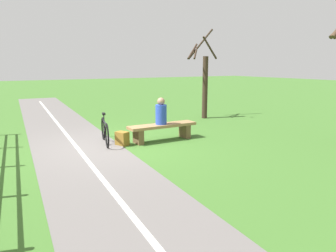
{
  "coord_description": "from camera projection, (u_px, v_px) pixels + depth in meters",
  "views": [
    {
      "loc": [
        2.75,
        7.9,
        2.17
      ],
      "look_at": [
        -0.75,
        1.81,
        0.79
      ],
      "focal_mm": 33.49,
      "sensor_mm": 36.0,
      "label": 1
    }
  ],
  "objects": [
    {
      "name": "person_seated",
      "position": [
        161.0,
        113.0,
        8.95
      ],
      "size": [
        0.32,
        0.32,
        0.77
      ],
      "rotation": [
        0.0,
        0.0,
        0.01
      ],
      "color": "#2847B7",
      "rests_on": "bench"
    },
    {
      "name": "path_centre_line",
      "position": [
        132.0,
        216.0,
        4.54
      ],
      "size": [
        2.08,
        31.95,
        0.0
      ],
      "primitive_type": "cube",
      "rotation": [
        0.0,
        0.0,
        -0.06
      ],
      "color": "silver",
      "rests_on": "paved_path"
    },
    {
      "name": "tree_near_bench",
      "position": [
        204.0,
        80.0,
        12.67
      ],
      "size": [
        1.46,
        1.19,
        3.62
      ],
      "color": "#38281E",
      "rests_on": "ground_plane"
    },
    {
      "name": "bench",
      "position": [
        162.0,
        129.0,
        9.06
      ],
      "size": [
        2.07,
        0.48,
        0.48
      ],
      "rotation": [
        0.0,
        0.0,
        0.01
      ],
      "color": "#937047",
      "rests_on": "ground_plane"
    },
    {
      "name": "bicycle",
      "position": [
        105.0,
        131.0,
        8.7
      ],
      "size": [
        0.4,
        1.62,
        0.85
      ],
      "rotation": [
        0.0,
        0.0,
        1.35
      ],
      "color": "black",
      "rests_on": "ground_plane"
    },
    {
      "name": "backpack",
      "position": [
        122.0,
        139.0,
        8.55
      ],
      "size": [
        0.37,
        0.4,
        0.38
      ],
      "rotation": [
        0.0,
        0.0,
        2.0
      ],
      "color": "olive",
      "rests_on": "ground_plane"
    },
    {
      "name": "ground_plane",
      "position": [
        111.0,
        146.0,
        8.49
      ],
      "size": [
        80.0,
        80.0,
        0.0
      ],
      "primitive_type": "plane",
      "color": "#3D6B28"
    },
    {
      "name": "paved_path",
      "position": [
        132.0,
        217.0,
        4.54
      ],
      "size": [
        4.46,
        36.07,
        0.02
      ],
      "primitive_type": "cube",
      "rotation": [
        0.0,
        0.0,
        -0.06
      ],
      "color": "#66605E",
      "rests_on": "ground_plane"
    }
  ]
}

